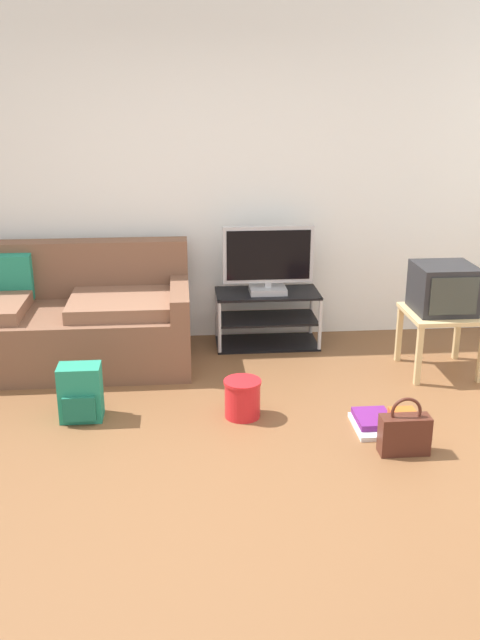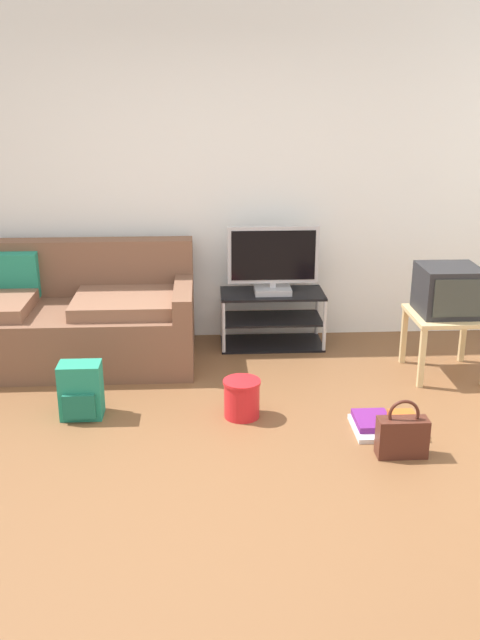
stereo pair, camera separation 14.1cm
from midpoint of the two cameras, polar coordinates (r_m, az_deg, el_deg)
ground_plane at (r=3.91m, az=-2.61°, el=-13.53°), size 9.00×9.80×0.02m
wall_back at (r=5.80m, az=-3.05°, el=11.56°), size 9.00×0.10×2.70m
couch at (r=5.59m, az=-14.04°, el=0.03°), size 2.11×0.94×0.89m
tv_stand at (r=5.78m, az=3.32°, el=0.10°), size 0.84×0.42×0.45m
flat_tv at (r=5.62m, az=3.44°, el=4.85°), size 0.73×0.22×0.55m
side_table at (r=5.37m, az=17.18°, el=-0.27°), size 0.53×0.53×0.47m
crt_tv at (r=5.32m, az=17.38°, el=2.34°), size 0.42×0.42×0.35m
backpack at (r=4.65m, az=-12.02°, el=-5.70°), size 0.27×0.25×0.37m
handbag at (r=4.24m, az=14.06°, el=-9.16°), size 0.29×0.12×0.36m
cleaning_bucket at (r=4.57m, az=1.04°, el=-6.33°), size 0.25×0.25×0.26m
floor_tray at (r=4.55m, az=12.76°, el=-8.31°), size 0.43×0.35×0.14m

